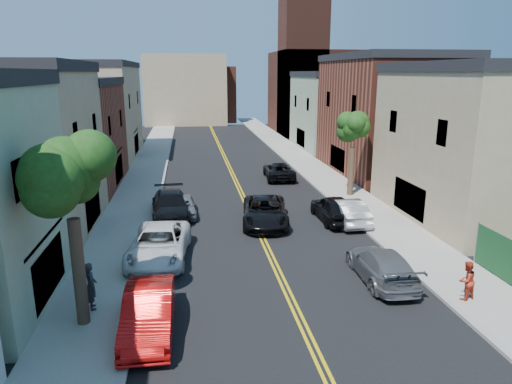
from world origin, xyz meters
name	(u,v)px	position (x,y,z in m)	size (l,w,h in m)	color
sidewalk_left	(145,174)	(-7.90, 40.00, 0.07)	(3.20, 100.00, 0.15)	gray
sidewalk_right	(314,169)	(7.90, 40.00, 0.07)	(3.20, 100.00, 0.15)	gray
curb_left	(164,173)	(-6.15, 40.00, 0.07)	(0.30, 100.00, 0.15)	gray
curb_right	(296,169)	(6.15, 40.00, 0.07)	(0.30, 100.00, 0.15)	gray
bldg_left_tan_near	(3,156)	(-14.00, 25.00, 4.50)	(9.00, 10.00, 9.00)	#998466
bldg_left_brick	(57,138)	(-14.00, 36.00, 4.00)	(9.00, 12.00, 8.00)	brown
bldg_left_tan_far	(91,113)	(-14.00, 50.00, 4.75)	(9.00, 16.00, 9.50)	#998466
bldg_right_tan	(482,147)	(14.00, 24.00, 4.50)	(9.00, 12.00, 9.00)	#998466
bldg_right_brick	(387,118)	(14.00, 38.00, 5.00)	(9.00, 14.00, 10.00)	brown
bldg_right_palegrn	(338,113)	(14.00, 52.00, 4.25)	(9.00, 12.00, 8.50)	gray
church	(322,84)	(16.33, 67.07, 7.24)	(16.20, 14.20, 22.60)	#4C2319
backdrop_left	(185,90)	(-4.00, 82.00, 6.00)	(14.00, 8.00, 12.00)	#998466
backdrop_center	(207,94)	(0.00, 86.00, 5.00)	(10.00, 8.00, 10.00)	brown
tree_left_mid	(67,147)	(-7.88, 14.01, 6.58)	(5.20, 5.20, 9.29)	#38271C
tree_right_far	(354,119)	(7.92, 30.01, 5.76)	(4.40, 4.40, 8.03)	#38271C
red_sedan	(149,312)	(-5.50, 13.19, 0.79)	(1.68, 4.81, 1.58)	red
white_pickup	(159,244)	(-5.50, 19.84, 0.82)	(2.71, 5.87, 1.63)	silver
grey_car_left	(184,206)	(-4.33, 26.98, 0.66)	(1.56, 3.88, 1.32)	slate
black_car_left	(170,205)	(-5.16, 26.76, 0.81)	(2.28, 5.61, 1.63)	black
grey_car_right	(381,265)	(4.36, 16.06, 0.72)	(2.03, 4.99, 1.45)	#56595E
black_car_right	(334,208)	(4.88, 24.49, 0.83)	(1.95, 4.86, 1.65)	black
silver_car_right	(346,211)	(5.50, 24.06, 0.77)	(1.63, 4.66, 1.54)	#B4B8BC
dark_car_right_far	(279,171)	(3.80, 36.53, 0.71)	(2.37, 5.14, 1.43)	black
black_suv_lane	(265,211)	(0.56, 24.58, 0.80)	(2.65, 5.74, 1.59)	black
pedestrian_left	(91,286)	(-7.78, 15.04, 1.09)	(0.68, 0.45, 1.88)	#282830
pedestrian_right	(466,280)	(6.86, 13.62, 0.95)	(0.78, 0.61, 1.61)	#B42F1B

